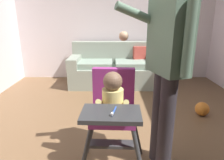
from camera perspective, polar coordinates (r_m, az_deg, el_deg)
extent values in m
cube|color=brown|center=(2.42, 1.61, -18.13)|extent=(5.90, 6.87, 0.10)
cube|color=silver|center=(4.64, 0.68, 16.47)|extent=(5.10, 0.06, 2.59)
cube|color=gray|center=(4.22, 0.28, 1.34)|extent=(1.77, 0.84, 0.40)
cube|color=gray|center=(4.45, 0.25, 7.84)|extent=(1.77, 0.22, 0.46)
cube|color=gray|center=(4.21, -10.62, 5.24)|extent=(0.20, 0.84, 0.20)
cube|color=gray|center=(4.23, 11.15, 5.25)|extent=(0.20, 0.84, 0.20)
cube|color=gray|center=(4.12, -4.91, 4.56)|extent=(0.68, 0.60, 0.11)
cube|color=gray|center=(4.13, 5.47, 4.56)|extent=(0.68, 0.60, 0.11)
cube|color=#B24238|center=(4.37, 8.00, 7.11)|extent=(0.35, 0.17, 0.34)
cylinder|color=#313234|center=(2.06, -6.07, -14.48)|extent=(0.16, 0.17, 0.55)
cylinder|color=#313234|center=(2.04, 6.66, -14.73)|extent=(0.17, 0.16, 0.55)
cube|color=#8A2A73|center=(1.70, 0.01, -10.13)|extent=(0.38, 0.38, 0.05)
cube|color=#8A2A73|center=(1.76, 0.21, -2.13)|extent=(0.36, 0.09, 0.35)
cube|color=#313234|center=(1.37, -0.50, -9.54)|extent=(0.41, 0.28, 0.03)
cube|color=#313234|center=(1.71, -0.15, -17.62)|extent=(0.40, 0.12, 0.02)
cylinder|color=#E1CD78|center=(1.63, -0.02, -6.22)|extent=(0.18, 0.18, 0.22)
sphere|color=brown|center=(1.55, -0.04, -0.35)|extent=(0.15, 0.15, 0.15)
cylinder|color=#E1CD78|center=(1.59, -3.88, -6.35)|extent=(0.05, 0.15, 0.10)
cylinder|color=#E1CD78|center=(1.58, 3.74, -6.48)|extent=(0.05, 0.15, 0.10)
cylinder|color=blue|center=(1.36, 0.32, -8.76)|extent=(0.04, 0.13, 0.01)
cube|color=white|center=(1.30, -0.20, -9.54)|extent=(0.02, 0.03, 0.02)
cylinder|color=#2C282D|center=(1.99, 12.94, -10.19)|extent=(0.14, 0.14, 0.90)
cylinder|color=#2C282D|center=(1.90, 14.81, -11.70)|extent=(0.14, 0.14, 0.90)
cube|color=#546E5A|center=(1.73, 15.63, 11.61)|extent=(0.31, 0.44, 0.60)
cylinder|color=#546E5A|center=(1.80, 8.08, 17.38)|extent=(0.48, 0.21, 0.23)
sphere|color=tan|center=(1.74, 3.05, 12.26)|extent=(0.08, 0.08, 0.08)
cylinder|color=#546E5A|center=(1.53, 20.58, 10.54)|extent=(0.07, 0.07, 0.54)
sphere|color=orange|center=(3.19, 23.84, -7.40)|extent=(0.20, 0.20, 0.20)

